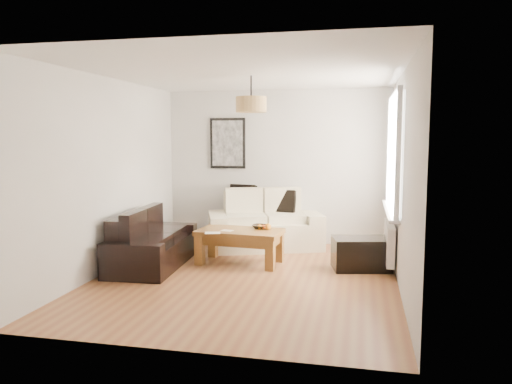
% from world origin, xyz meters
% --- Properties ---
extents(floor, '(4.50, 4.50, 0.00)m').
position_xyz_m(floor, '(0.00, 0.00, 0.00)').
color(floor, brown).
rests_on(floor, ground).
extents(ceiling, '(3.80, 4.50, 0.00)m').
position_xyz_m(ceiling, '(0.00, 0.00, 2.60)').
color(ceiling, white).
rests_on(ceiling, floor).
extents(wall_back, '(3.80, 0.04, 2.60)m').
position_xyz_m(wall_back, '(0.00, 2.25, 1.30)').
color(wall_back, silver).
rests_on(wall_back, floor).
extents(wall_front, '(3.80, 0.04, 2.60)m').
position_xyz_m(wall_front, '(0.00, -2.25, 1.30)').
color(wall_front, silver).
rests_on(wall_front, floor).
extents(wall_left, '(0.04, 4.50, 2.60)m').
position_xyz_m(wall_left, '(-1.90, 0.00, 1.30)').
color(wall_left, silver).
rests_on(wall_left, floor).
extents(wall_right, '(0.04, 4.50, 2.60)m').
position_xyz_m(wall_right, '(1.90, 0.00, 1.30)').
color(wall_right, silver).
rests_on(wall_right, floor).
extents(window_bay, '(0.14, 1.90, 1.60)m').
position_xyz_m(window_bay, '(1.86, 0.80, 1.60)').
color(window_bay, white).
rests_on(window_bay, wall_right).
extents(radiator, '(0.10, 0.90, 0.52)m').
position_xyz_m(radiator, '(1.82, 0.80, 0.38)').
color(radiator, white).
rests_on(radiator, wall_right).
extents(poster, '(0.62, 0.04, 0.87)m').
position_xyz_m(poster, '(-0.85, 2.22, 1.70)').
color(poster, black).
rests_on(poster, wall_back).
extents(pendant_shade, '(0.40, 0.40, 0.20)m').
position_xyz_m(pendant_shade, '(0.00, 0.30, 2.23)').
color(pendant_shade, tan).
rests_on(pendant_shade, ceiling).
extents(loveseat_cream, '(2.03, 1.53, 0.90)m').
position_xyz_m(loveseat_cream, '(-0.11, 1.78, 0.45)').
color(loveseat_cream, beige).
rests_on(loveseat_cream, floor).
extents(sofa_leather, '(0.92, 1.74, 0.73)m').
position_xyz_m(sofa_leather, '(-1.43, 0.32, 0.37)').
color(sofa_leather, black).
rests_on(sofa_leather, floor).
extents(coffee_table, '(1.24, 0.75, 0.49)m').
position_xyz_m(coffee_table, '(-0.26, 0.70, 0.24)').
color(coffee_table, brown).
rests_on(coffee_table, floor).
extents(ottoman, '(0.85, 0.65, 0.44)m').
position_xyz_m(ottoman, '(1.45, 0.73, 0.22)').
color(ottoman, black).
rests_on(ottoman, floor).
extents(cushion_left, '(0.46, 0.20, 0.45)m').
position_xyz_m(cushion_left, '(-0.53, 2.00, 0.78)').
color(cushion_left, black).
rests_on(cushion_left, loveseat_cream).
extents(cushion_right, '(0.39, 0.17, 0.37)m').
position_xyz_m(cushion_right, '(0.18, 2.00, 0.74)').
color(cushion_right, black).
rests_on(cushion_right, loveseat_cream).
extents(fruit_bowl, '(0.26, 0.26, 0.06)m').
position_xyz_m(fruit_bowl, '(0.01, 0.85, 0.52)').
color(fruit_bowl, black).
rests_on(fruit_bowl, coffee_table).
extents(orange_a, '(0.06, 0.06, 0.06)m').
position_xyz_m(orange_a, '(0.07, 0.79, 0.53)').
color(orange_a, '#E35113').
rests_on(orange_a, fruit_bowl).
extents(orange_b, '(0.10, 0.10, 0.09)m').
position_xyz_m(orange_b, '(0.13, 0.81, 0.53)').
color(orange_b, orange).
rests_on(orange_b, fruit_bowl).
extents(orange_c, '(0.07, 0.07, 0.07)m').
position_xyz_m(orange_c, '(0.01, 0.78, 0.53)').
color(orange_c, orange).
rests_on(orange_c, fruit_bowl).
extents(papers, '(0.25, 0.20, 0.01)m').
position_xyz_m(papers, '(-0.57, 0.39, 0.49)').
color(papers, white).
rests_on(papers, coffee_table).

